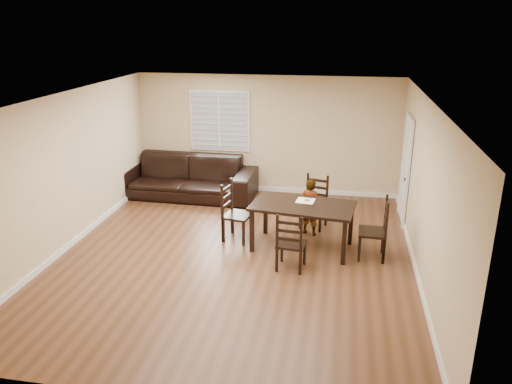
% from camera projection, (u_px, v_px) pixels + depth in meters
% --- Properties ---
extents(ground, '(7.00, 7.00, 0.00)m').
position_uv_depth(ground, '(235.00, 256.00, 8.60)').
color(ground, brown).
rests_on(ground, ground).
extents(room, '(6.04, 7.04, 2.72)m').
position_uv_depth(room, '(238.00, 152.00, 8.17)').
color(room, beige).
rests_on(room, ground).
extents(dining_table, '(1.87, 1.22, 0.82)m').
position_uv_depth(dining_table, '(303.00, 209.00, 8.67)').
color(dining_table, black).
rests_on(dining_table, ground).
extents(chair_near, '(0.55, 0.53, 1.03)m').
position_uv_depth(chair_near, '(316.00, 203.00, 9.75)').
color(chair_near, black).
rests_on(chair_near, ground).
extents(chair_far, '(0.49, 0.46, 0.99)m').
position_uv_depth(chair_far, '(290.00, 246.00, 7.93)').
color(chair_far, black).
rests_on(chair_far, ground).
extents(chair_left, '(0.54, 0.57, 1.10)m').
position_uv_depth(chair_left, '(231.00, 213.00, 9.14)').
color(chair_left, black).
rests_on(chair_left, ground).
extents(chair_right, '(0.47, 0.50, 1.08)m').
position_uv_depth(chair_right, '(380.00, 231.00, 8.38)').
color(chair_right, black).
rests_on(chair_right, ground).
extents(child, '(0.46, 0.38, 1.09)m').
position_uv_depth(child, '(310.00, 207.00, 9.30)').
color(child, gray).
rests_on(child, ground).
extents(napkin, '(0.34, 0.34, 0.00)m').
position_uv_depth(napkin, '(305.00, 201.00, 8.82)').
color(napkin, silver).
rests_on(napkin, dining_table).
extents(donut, '(0.10, 0.10, 0.04)m').
position_uv_depth(donut, '(307.00, 200.00, 8.80)').
color(donut, '#BF8244').
rests_on(donut, napkin).
extents(sofa, '(3.17, 1.31, 0.92)m').
position_uv_depth(sofa, '(186.00, 177.00, 11.37)').
color(sofa, black).
rests_on(sofa, ground).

